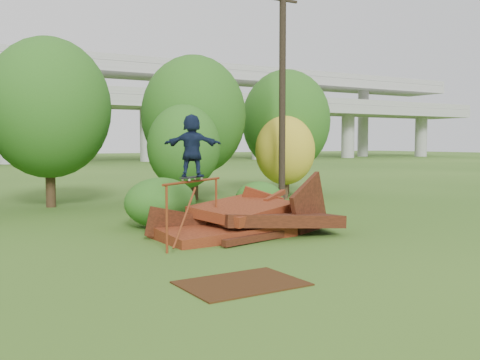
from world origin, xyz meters
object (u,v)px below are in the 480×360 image
skater (192,146)px  flat_plate (241,283)px  utility_pole (282,93)px  scrap_pile (249,221)px

skater → flat_plate: 4.73m
skater → flat_plate: (-0.84, -3.92, -2.51)m
utility_pole → flat_plate: bearing=-127.7°
skater → utility_pole: 9.71m
skater → utility_pole: bearing=-106.0°
flat_plate → utility_pole: 13.74m
scrap_pile → utility_pole: 8.78m
skater → utility_pole: utility_pole is taller
scrap_pile → flat_plate: size_ratio=2.61×
flat_plate → utility_pole: (7.91, 10.23, 4.66)m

